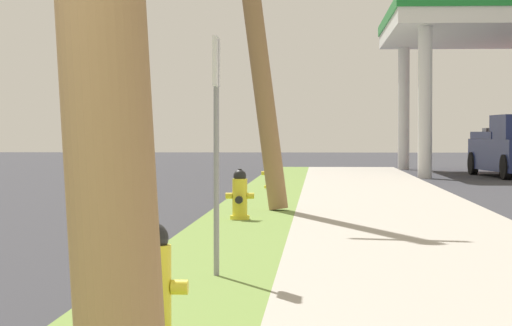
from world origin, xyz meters
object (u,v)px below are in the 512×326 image
at_px(fire_hydrant_second, 240,197).
at_px(street_sign_post, 216,105).
at_px(fire_hydrant_nearest, 153,291).
at_px(fire_hydrant_third, 270,174).

bearing_deg(fire_hydrant_second, street_sign_post, -87.78).
relative_size(fire_hydrant_second, street_sign_post, 0.35).
bearing_deg(fire_hydrant_second, fire_hydrant_nearest, -88.98).
bearing_deg(fire_hydrant_nearest, street_sign_post, 88.65).
height_order(fire_hydrant_second, street_sign_post, street_sign_post).
xyz_separation_m(fire_hydrant_nearest, fire_hydrant_third, (-0.14, 19.33, 0.00)).
relative_size(fire_hydrant_nearest, fire_hydrant_third, 1.00).
height_order(fire_hydrant_second, fire_hydrant_third, same).
bearing_deg(street_sign_post, fire_hydrant_nearest, -91.35).
distance_m(fire_hydrant_nearest, fire_hydrant_third, 19.33).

